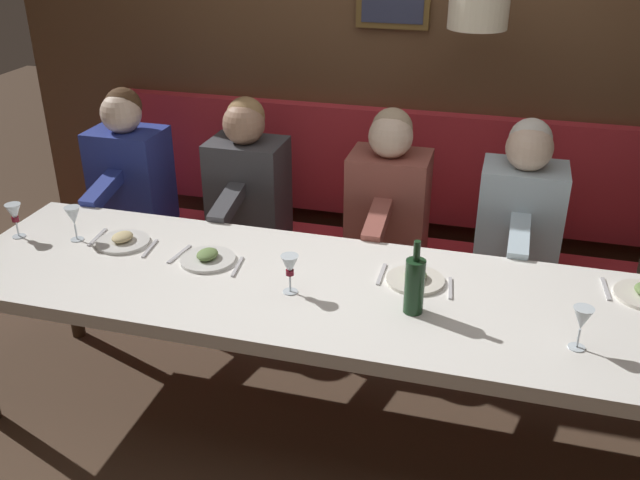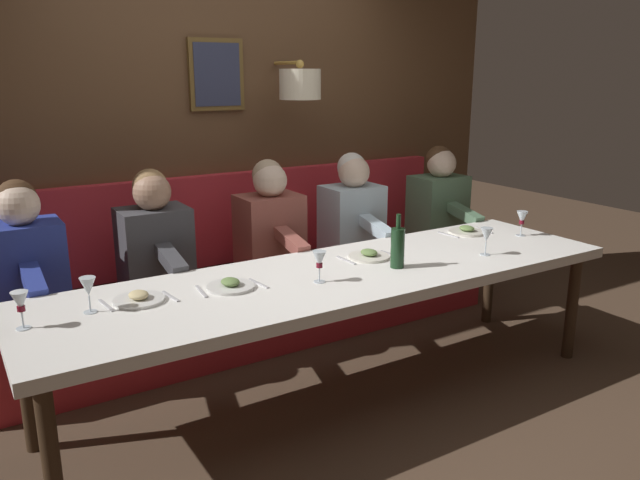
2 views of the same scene
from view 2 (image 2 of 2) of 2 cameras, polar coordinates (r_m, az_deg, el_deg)
name	(u,v)px [view 2 (image 2 of 2)]	position (r m, az deg, el deg)	size (l,w,h in m)	color
ground_plane	(338,396)	(3.65, 1.63, -14.08)	(12.00, 12.00, 0.00)	#4C3828
dining_table	(339,282)	(3.37, 1.72, -3.86)	(0.90, 3.28, 0.74)	white
banquette_bench	(266,310)	(4.25, -4.99, -6.39)	(0.52, 3.48, 0.45)	red
back_wall_panel	(226,134)	(4.50, -8.63, 9.59)	(0.59, 4.68, 2.90)	brown
diner_nearest	(439,201)	(4.91, 10.79, 3.51)	(0.60, 0.40, 0.79)	#567A5B
diner_near	(352,213)	(4.41, 2.98, 2.47)	(0.60, 0.40, 0.79)	silver
diner_middle	(270,225)	(4.08, -4.59, 1.41)	(0.60, 0.40, 0.79)	#934C42
diner_far	(155,241)	(3.81, -14.87, -0.06)	(0.60, 0.40, 0.79)	#3D3D42
diner_farthest	(25,259)	(3.68, -25.40, -1.57)	(0.60, 0.40, 0.79)	#283893
place_setting_0	(139,298)	(3.05, -16.24, -5.16)	(0.24, 0.32, 0.05)	silver
place_setting_1	(467,231)	(4.27, 13.27, 0.81)	(0.24, 0.32, 0.05)	silver
place_setting_2	(369,255)	(3.61, 4.50, -1.41)	(0.24, 0.32, 0.05)	silver
place_setting_3	(230,285)	(3.13, -8.19, -4.12)	(0.24, 0.33, 0.05)	silver
wine_glass_0	(20,303)	(2.87, -25.72, -5.19)	(0.07, 0.07, 0.16)	silver
wine_glass_1	(88,288)	(2.95, -20.44, -4.10)	(0.07, 0.07, 0.16)	silver
wine_glass_2	(319,260)	(3.16, -0.06, -1.88)	(0.07, 0.07, 0.16)	silver
wine_glass_3	(486,236)	(3.76, 14.98, 0.38)	(0.07, 0.07, 0.16)	silver
wine_glass_4	(522,219)	(4.27, 17.99, 1.88)	(0.07, 0.07, 0.16)	silver
wine_bottle	(398,247)	(3.42, 7.11, -0.64)	(0.08, 0.08, 0.30)	#19381E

